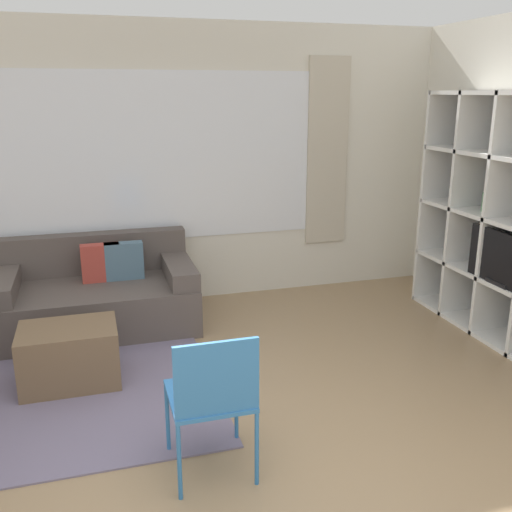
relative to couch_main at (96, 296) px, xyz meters
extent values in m
cube|color=silver|center=(0.65, 0.52, 1.06)|extent=(6.98, 0.07, 2.70)
cube|color=white|center=(0.65, 0.48, 1.16)|extent=(3.18, 0.01, 1.60)
cube|color=beige|center=(2.41, 0.47, 1.16)|extent=(0.44, 0.03, 1.90)
cube|color=slate|center=(-0.65, -1.15, -0.28)|extent=(2.87, 2.06, 0.01)
cube|color=white|center=(3.33, -1.13, 0.74)|extent=(0.42, 0.04, 2.07)
cube|color=white|center=(3.33, -0.67, 0.74)|extent=(0.42, 0.04, 2.07)
cube|color=white|center=(3.33, -0.20, 0.74)|extent=(0.42, 0.04, 2.07)
cube|color=white|center=(3.33, -1.37, -0.27)|extent=(0.42, 2.32, 0.04)
cube|color=black|center=(3.16, -1.36, 0.46)|extent=(0.04, 0.74, 0.44)
cube|color=black|center=(3.18, -1.36, 0.26)|extent=(0.10, 0.24, 0.03)
cylinder|color=#388947|center=(3.31, -0.94, 0.85)|extent=(0.09, 0.09, 0.17)
cube|color=#564C47|center=(-0.01, -0.05, -0.09)|extent=(1.74, 0.97, 0.41)
cube|color=#564C47|center=(-0.01, 0.34, 0.31)|extent=(1.74, 0.18, 0.38)
cube|color=#564C47|center=(-0.75, -0.05, 0.20)|extent=(0.24, 0.91, 0.16)
cube|color=#564C47|center=(0.74, -0.05, 0.20)|extent=(0.24, 0.91, 0.16)
cube|color=slate|center=(0.27, 0.06, 0.29)|extent=(0.34, 0.12, 0.34)
cube|color=#AD3D33|center=(0.06, 0.06, 0.29)|extent=(0.34, 0.13, 0.34)
cube|color=brown|center=(-0.22, -1.05, -0.07)|extent=(0.69, 0.49, 0.44)
cylinder|color=#3375B7|center=(0.76, -2.07, -0.07)|extent=(0.02, 0.02, 0.44)
cylinder|color=#3375B7|center=(0.35, -2.07, -0.07)|extent=(0.02, 0.02, 0.44)
cylinder|color=#3375B7|center=(0.76, -2.51, -0.07)|extent=(0.02, 0.02, 0.44)
cylinder|color=#3375B7|center=(0.35, -2.51, -0.07)|extent=(0.02, 0.02, 0.44)
cube|color=#3375B7|center=(0.56, -2.29, 0.16)|extent=(0.44, 0.46, 0.02)
cube|color=#3375B7|center=(0.56, -2.50, 0.37)|extent=(0.44, 0.02, 0.40)
camera|label=1|loc=(0.01, -5.04, 1.76)|focal=40.00mm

